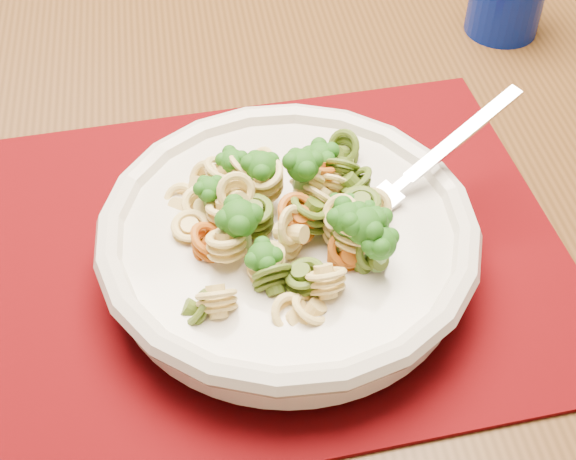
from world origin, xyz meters
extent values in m
cube|color=#4A2918|center=(0.00, 0.00, 0.00)|extent=(4.00, 4.00, 0.01)
cube|color=#523217|center=(0.09, -0.55, 0.68)|extent=(1.59, 1.12, 0.04)
cube|color=#4F0307|center=(0.09, -0.64, 0.70)|extent=(0.47, 0.38, 0.00)
cylinder|color=silver|center=(0.11, -0.66, 0.71)|extent=(0.12, 0.12, 0.01)
cylinder|color=silver|center=(0.11, -0.66, 0.73)|extent=(0.26, 0.26, 0.03)
torus|color=silver|center=(0.11, -0.66, 0.75)|extent=(0.28, 0.28, 0.02)
camera|label=1|loc=(0.01, -1.04, 1.16)|focal=50.00mm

